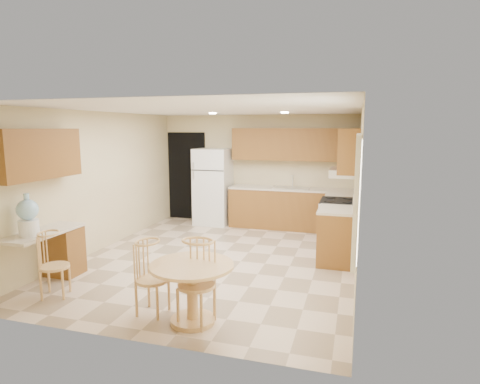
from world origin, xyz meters
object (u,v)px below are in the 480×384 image
(refrigerator, at_px, (213,187))
(stove, at_px, (338,224))
(chair_table_b, at_px, (193,277))
(chair_table_a, at_px, (148,273))
(chair_desk, at_px, (49,260))
(water_crock, at_px, (28,217))
(dining_table, at_px, (192,284))

(refrigerator, relative_size, stove, 1.60)
(refrigerator, distance_m, chair_table_b, 4.93)
(stove, relative_size, chair_table_b, 1.14)
(refrigerator, height_order, chair_table_b, refrigerator)
(chair_table_a, distance_m, chair_table_b, 0.61)
(chair_desk, bearing_deg, water_crock, -132.69)
(refrigerator, relative_size, water_crock, 3.01)
(refrigerator, distance_m, chair_desk, 4.56)
(refrigerator, distance_m, water_crock, 4.47)
(chair_table_a, height_order, chair_desk, chair_table_a)
(chair_table_b, bearing_deg, dining_table, -53.02)
(dining_table, bearing_deg, chair_desk, 177.52)
(dining_table, height_order, chair_table_b, chair_table_b)
(chair_desk, bearing_deg, stove, 111.47)
(chair_desk, bearing_deg, refrigerator, 150.45)
(chair_table_a, bearing_deg, water_crock, -95.96)
(chair_desk, bearing_deg, chair_table_a, 64.60)
(dining_table, distance_m, water_crock, 2.56)
(chair_table_a, xyz_separation_m, chair_desk, (-1.48, 0.09, -0.02))
(stove, bearing_deg, chair_table_a, -120.55)
(stove, xyz_separation_m, chair_desk, (-3.47, -3.29, 0.06))
(chair_table_a, xyz_separation_m, water_crock, (-1.93, 0.26, 0.49))
(refrigerator, bearing_deg, dining_table, -72.74)
(chair_desk, relative_size, water_crock, 1.49)
(chair_table_b, xyz_separation_m, water_crock, (-2.53, 0.35, 0.45))
(chair_table_a, relative_size, water_crock, 1.53)
(dining_table, bearing_deg, refrigerator, 107.26)
(chair_table_a, distance_m, water_crock, 2.01)
(stove, height_order, chair_desk, stove)
(chair_table_a, relative_size, chair_desk, 1.03)
(refrigerator, xyz_separation_m, dining_table, (1.43, -4.60, -0.41))
(refrigerator, height_order, water_crock, refrigerator)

